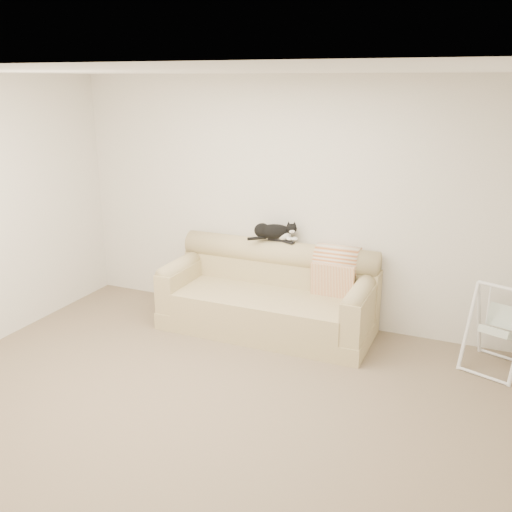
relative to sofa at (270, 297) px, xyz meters
The scene contains 8 objects.
ground_plane 1.65m from the sofa, 86.98° to the right, with size 5.00×5.00×0.00m, color #77624E.
room_shell 2.00m from the sofa, 86.98° to the right, with size 5.04×4.04×2.60m.
sofa is the anchor object (origin of this frame).
remote_a 0.61m from the sofa, 96.29° to the left, with size 0.18×0.05×0.03m.
remote_b 0.61m from the sofa, 65.60° to the left, with size 0.18×0.10×0.02m.
tuxedo_cat 0.69m from the sofa, 101.48° to the left, with size 0.51×0.35×0.21m.
throw_blanket 0.79m from the sofa, 19.19° to the left, with size 0.45×0.38×0.58m.
baby_swing 2.24m from the sofa, ahead, with size 0.63×0.65×0.81m.
Camera 1 is at (2.01, -3.59, 2.55)m, focal length 40.00 mm.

